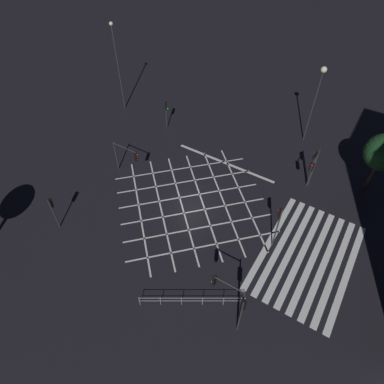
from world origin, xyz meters
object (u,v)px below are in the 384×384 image
at_px(traffic_light_median_south, 278,221).
at_px(street_lamp_east, 319,87).
at_px(traffic_light_nw_main, 52,207).
at_px(traffic_light_se_main, 313,167).
at_px(traffic_light_se_cross, 314,162).
at_px(street_lamp_west, 117,59).
at_px(traffic_light_sw_main, 242,310).
at_px(traffic_light_median_north, 128,155).
at_px(traffic_light_ne_cross, 167,110).
at_px(street_tree_far, 383,152).
at_px(traffic_light_sw_cross, 226,292).

distance_m(traffic_light_median_south, street_lamp_east, 15.48).
bearing_deg(traffic_light_median_south, traffic_light_nw_main, 25.50).
xyz_separation_m(traffic_light_median_south, traffic_light_se_main, (7.31, -0.31, -0.01)).
height_order(traffic_light_se_main, traffic_light_se_cross, traffic_light_se_main).
bearing_deg(traffic_light_se_cross, street_lamp_west, -2.80).
bearing_deg(traffic_light_sw_main, traffic_light_median_south, 5.53).
bearing_deg(traffic_light_median_north, traffic_light_se_cross, 27.00).
distance_m(traffic_light_se_main, traffic_light_se_cross, 0.96).
bearing_deg(street_lamp_east, traffic_light_median_south, -170.72).
relative_size(traffic_light_median_north, traffic_light_se_cross, 0.83).
distance_m(traffic_light_sw_main, traffic_light_ne_cross, 23.71).
bearing_deg(street_lamp_west, traffic_light_median_north, -137.66).
xyz_separation_m(street_lamp_east, street_lamp_west, (-5.56, 20.80, -0.20)).
height_order(traffic_light_nw_main, traffic_light_median_south, traffic_light_median_south).
distance_m(traffic_light_sw_main, street_lamp_west, 29.63).
bearing_deg(street_tree_far, street_lamp_east, 61.37).
bearing_deg(traffic_light_ne_cross, traffic_light_sw_main, -43.77).
relative_size(traffic_light_sw_cross, street_lamp_west, 0.43).
height_order(traffic_light_median_north, street_lamp_west, street_lamp_west).
bearing_deg(traffic_light_ne_cross, traffic_light_median_south, -27.97).
bearing_deg(traffic_light_median_north, street_tree_far, 27.13).
bearing_deg(traffic_light_nw_main, traffic_light_sw_cross, -87.91).
height_order(traffic_light_median_north, traffic_light_se_main, traffic_light_se_main).
xyz_separation_m(traffic_light_se_main, street_lamp_east, (7.63, 2.75, 3.23)).
bearing_deg(traffic_light_nw_main, traffic_light_ne_cross, 0.09).
bearing_deg(traffic_light_sw_main, traffic_light_median_north, 62.78).
xyz_separation_m(traffic_light_median_south, street_lamp_east, (14.94, 2.44, 3.22)).
bearing_deg(street_lamp_west, traffic_light_nw_main, -158.11).
distance_m(traffic_light_se_main, street_tree_far, 6.07).
relative_size(traffic_light_sw_cross, street_tree_far, 0.71).
bearing_deg(traffic_light_nw_main, traffic_light_sw_main, -89.68).
height_order(traffic_light_median_south, traffic_light_se_main, traffic_light_median_south).
height_order(traffic_light_ne_cross, street_lamp_west, street_lamp_west).
distance_m(traffic_light_nw_main, traffic_light_sw_main, 17.10).
distance_m(traffic_light_sw_main, traffic_light_sw_cross, 1.47).
bearing_deg(traffic_light_median_north, traffic_light_sw_cross, -27.93).
bearing_deg(street_lamp_west, street_tree_far, -87.08).
distance_m(traffic_light_sw_cross, street_lamp_west, 28.22).
xyz_separation_m(traffic_light_median_north, street_tree_far, (10.36, -20.22, 1.86)).
distance_m(traffic_light_sw_main, street_lamp_east, 23.13).
bearing_deg(traffic_light_se_cross, traffic_light_median_south, 88.98).
bearing_deg(traffic_light_se_cross, street_tree_far, -152.45).
bearing_deg(traffic_light_se_cross, street_lamp_east, -68.89).
xyz_separation_m(street_lamp_east, street_tree_far, (-4.12, -7.55, -2.00)).
distance_m(traffic_light_nw_main, traffic_light_se_cross, 23.00).
relative_size(traffic_light_median_south, street_tree_far, 0.74).
bearing_deg(street_tree_far, traffic_light_sw_main, 166.75).
relative_size(traffic_light_nw_main, street_lamp_east, 0.41).
relative_size(traffic_light_ne_cross, street_lamp_west, 0.34).
relative_size(traffic_light_nw_main, traffic_light_sw_main, 0.84).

